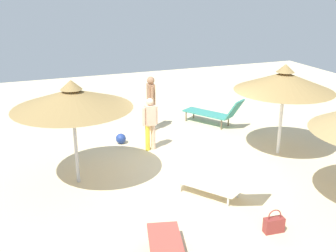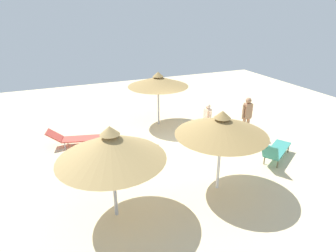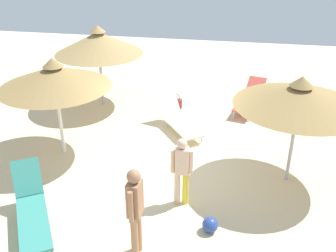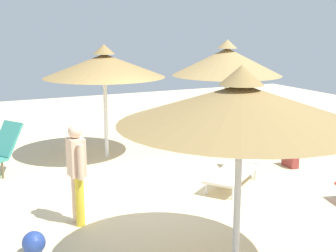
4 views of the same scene
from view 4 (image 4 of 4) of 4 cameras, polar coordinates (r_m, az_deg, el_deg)
ground at (r=8.31m, az=-1.80°, el=-8.93°), size 24.00×24.00×0.10m
parasol_umbrella_back at (r=5.19m, az=8.97°, el=2.69°), size 2.79×2.79×2.55m
parasol_umbrella_edge at (r=11.73m, az=7.29°, el=7.90°), size 2.76×2.76×2.62m
parasol_umbrella_far_right at (r=10.36m, az=-7.88°, el=7.42°), size 2.70×2.70×2.56m
lounge_chair_near_right at (r=8.99m, az=8.70°, el=-4.67°), size 1.93×1.62×0.87m
person_standing_far_left at (r=7.03m, az=-11.23°, el=-5.21°), size 0.24×0.46×1.55m
handbag at (r=10.21m, az=14.88°, el=-3.96°), size 0.20×0.41×0.50m
beach_ball at (r=6.53m, az=-16.26°, el=-13.69°), size 0.31×0.31×0.31m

